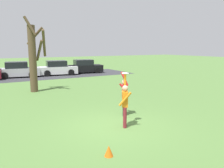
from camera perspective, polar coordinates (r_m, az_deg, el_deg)
ground_plane at (r=9.20m, az=1.14°, el=-10.37°), size 120.00×120.00×0.00m
person_catcher at (r=8.78m, az=3.30°, el=-4.66°), size 0.53×0.59×2.08m
person_defender at (r=10.27m, az=3.13°, el=-2.59°), size 0.62×0.66×2.04m
frisbee_disc at (r=8.80m, az=3.34°, el=2.73°), size 0.28×0.28×0.02m
parked_car_silver at (r=25.12m, az=-22.66°, el=3.24°), size 4.31×2.47×1.59m
parked_car_white at (r=25.78m, az=-13.57°, el=3.84°), size 4.31×2.47×1.59m
parked_car_black at (r=27.20m, az=-6.98°, el=4.31°), size 4.31×2.47×1.59m
parking_strip at (r=25.00m, az=-22.04°, el=1.58°), size 24.19×6.40×0.01m
bare_tree_tall at (r=16.48m, az=-19.21°, el=6.69°), size 1.62×1.97×5.10m
field_cone_orange at (r=6.75m, az=-0.81°, el=-16.55°), size 0.26×0.26×0.32m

